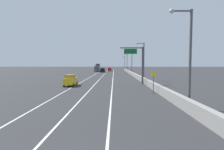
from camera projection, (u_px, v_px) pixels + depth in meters
The scene contains 16 objects.
ground_plane at pixel (109, 74), 69.63m from camera, with size 320.00×320.00×0.00m, color #2D2D30.
lane_stripe_left at pixel (93, 76), 60.71m from camera, with size 0.16×130.00×0.00m, color silver.
lane_stripe_center at pixel (103, 76), 60.67m from camera, with size 0.16×130.00×0.00m, color silver.
lane_stripe_right at pixel (113, 76), 60.63m from camera, with size 0.16×130.00×0.00m, color silver.
jersey_barrier_right at pixel (139, 77), 45.54m from camera, with size 0.60×120.00×1.10m, color gray.
overhead_sign_gantry at pixel (139, 61), 35.58m from camera, with size 4.68×0.36×7.50m.
speed_advisory_sign at pixel (153, 81), 24.40m from camera, with size 0.60×0.11×3.00m.
lamp_post_right_near at pixel (187, 51), 16.20m from camera, with size 2.14×0.44×9.14m.
lamp_post_right_second at pixel (143, 59), 42.10m from camera, with size 2.14×0.44×9.14m.
lamp_post_right_third at pixel (131, 61), 68.01m from camera, with size 2.14×0.44×9.14m.
lamp_post_right_fourth at pixel (127, 61), 93.91m from camera, with size 2.14×0.44×9.14m.
lamp_post_right_fifth at pixel (124, 62), 119.81m from camera, with size 2.14×0.44×9.14m.
car_yellow_0 at pixel (71, 80), 32.80m from camera, with size 1.82×4.34×2.09m.
car_red_1 at pixel (110, 69), 97.40m from camera, with size 1.96×4.82×1.85m.
car_black_2 at pixel (103, 70), 84.12m from camera, with size 2.04×4.79×2.03m.
box_truck at pixel (97, 68), 91.00m from camera, with size 2.54×9.23×4.03m.
Camera 1 is at (1.85, -5.49, 4.15)m, focal length 28.26 mm.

